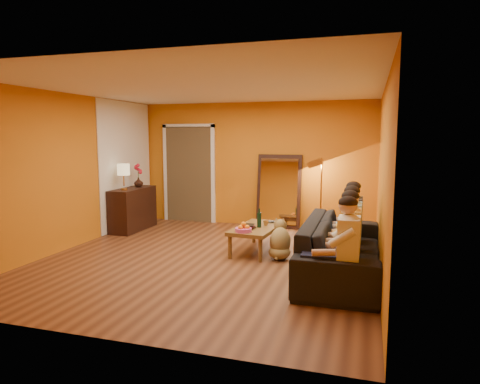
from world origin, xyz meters
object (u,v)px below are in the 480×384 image
(sideboard, at_px, (133,209))
(person_far_right, at_px, (354,222))
(laptop, at_px, (272,222))
(floor_lamp, at_px, (321,197))
(table_lamp, at_px, (124,177))
(sofa, at_px, (342,247))
(person_mid_right, at_px, (352,230))
(tumbler, at_px, (266,223))
(mirror_frame, at_px, (279,191))
(coffee_table, at_px, (257,239))
(vase, at_px, (139,182))
(person_far_left, at_px, (348,250))
(person_mid_left, at_px, (350,239))
(wine_bottle, at_px, (259,218))
(dog, at_px, (280,239))

(sideboard, bearing_deg, person_far_right, -13.40)
(laptop, bearing_deg, floor_lamp, 51.33)
(table_lamp, bearing_deg, sofa, -18.16)
(person_mid_right, xyz_separation_m, tumbler, (-1.41, 0.81, -0.14))
(sideboard, relative_size, person_far_right, 0.97)
(sideboard, distance_m, table_lamp, 0.74)
(sideboard, xyz_separation_m, sofa, (4.24, -1.69, -0.05))
(mirror_frame, bearing_deg, coffee_table, -88.69)
(mirror_frame, distance_m, vase, 2.92)
(coffee_table, bearing_deg, table_lamp, 172.93)
(person_far_left, distance_m, person_mid_left, 0.55)
(laptop, relative_size, vase, 1.56)
(sideboard, bearing_deg, sofa, -21.74)
(person_mid_left, bearing_deg, tumbler, 136.09)
(person_far_left, xyz_separation_m, laptop, (-1.35, 2.14, -0.18))
(vase, bearing_deg, coffee_table, -22.05)
(table_lamp, height_order, vase, table_lamp)
(table_lamp, height_order, person_far_right, table_lamp)
(person_far_left, distance_m, person_far_right, 1.65)
(mirror_frame, bearing_deg, vase, -163.43)
(laptop, distance_m, vase, 3.16)
(person_mid_right, height_order, wine_bottle, person_mid_right)
(table_lamp, relative_size, vase, 2.68)
(mirror_frame, height_order, vase, mirror_frame)
(person_mid_right, relative_size, person_far_right, 1.00)
(person_far_left, bearing_deg, floor_lamp, 101.29)
(sideboard, relative_size, tumbler, 12.07)
(sofa, relative_size, person_far_right, 2.10)
(dog, distance_m, person_mid_right, 1.20)
(person_mid_left, bearing_deg, person_far_right, 90.00)
(floor_lamp, distance_m, wine_bottle, 1.83)
(sofa, bearing_deg, laptop, 47.00)
(table_lamp, height_order, person_far_left, table_lamp)
(table_lamp, xyz_separation_m, person_far_right, (4.37, -0.74, -0.49))
(table_lamp, distance_m, laptop, 3.10)
(sofa, bearing_deg, floor_lamp, 12.90)
(person_mid_left, bearing_deg, person_mid_right, 90.00)
(table_lamp, xyz_separation_m, coffee_table, (2.84, -0.60, -0.90))
(table_lamp, distance_m, tumbler, 3.06)
(person_far_right, bearing_deg, coffee_table, 174.71)
(sofa, distance_m, tumbler, 1.58)
(sofa, xyz_separation_m, coffee_table, (-1.40, 0.79, -0.16))
(person_mid_right, xyz_separation_m, vase, (-4.37, 1.84, 0.34))
(table_lamp, height_order, person_mid_left, table_lamp)
(coffee_table, xyz_separation_m, person_mid_left, (1.53, -1.24, 0.40))
(table_lamp, height_order, laptop, table_lamp)
(laptop, xyz_separation_m, vase, (-3.02, 0.80, 0.51))
(mirror_frame, height_order, person_mid_left, mirror_frame)
(person_mid_left, xyz_separation_m, person_mid_right, (0.00, 0.55, 0.00))
(person_mid_left, xyz_separation_m, tumbler, (-1.41, 1.36, -0.14))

